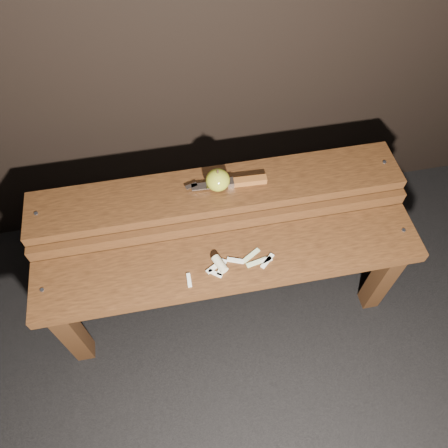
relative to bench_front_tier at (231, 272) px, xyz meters
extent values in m
plane|color=black|center=(0.00, 0.06, -0.35)|extent=(60.00, 60.00, 0.00)
cube|color=#311B0C|center=(-0.54, -0.04, -0.16)|extent=(0.06, 0.06, 0.38)
cube|color=#311B0C|center=(0.54, -0.04, -0.16)|extent=(0.06, 0.06, 0.38)
cube|color=#40230F|center=(0.00, 0.01, 0.05)|extent=(1.20, 0.20, 0.04)
cylinder|color=slate|center=(-0.56, 0.01, 0.07)|extent=(0.01, 0.01, 0.00)
cylinder|color=slate|center=(0.56, 0.01, 0.07)|extent=(0.01, 0.01, 0.00)
cube|color=#311B0C|center=(-0.54, 0.26, -0.12)|extent=(0.06, 0.06, 0.46)
cube|color=#311B0C|center=(0.54, 0.26, -0.12)|extent=(0.06, 0.06, 0.46)
cube|color=#40230F|center=(0.00, 0.13, 0.09)|extent=(1.20, 0.02, 0.05)
cube|color=#40230F|center=(0.00, 0.23, 0.13)|extent=(1.20, 0.18, 0.04)
cylinder|color=slate|center=(-0.56, 0.23, 0.15)|extent=(0.01, 0.01, 0.00)
cylinder|color=slate|center=(0.56, 0.23, 0.15)|extent=(0.01, 0.01, 0.00)
ellipsoid|color=olive|center=(0.00, 0.23, 0.18)|extent=(0.08, 0.08, 0.07)
cylinder|color=#382314|center=(0.00, 0.23, 0.22)|extent=(0.01, 0.01, 0.01)
cube|color=brown|center=(0.10, 0.23, 0.16)|extent=(0.11, 0.03, 0.02)
cube|color=silver|center=(0.04, 0.23, 0.16)|extent=(0.02, 0.03, 0.02)
cube|color=silver|center=(-0.02, 0.23, 0.16)|extent=(0.12, 0.03, 0.00)
cube|color=silver|center=(-0.08, 0.24, 0.16)|extent=(0.04, 0.03, 0.00)
cube|color=beige|center=(-0.05, -0.03, 0.07)|extent=(0.04, 0.04, 0.01)
cube|color=beige|center=(-0.03, -0.01, 0.07)|extent=(0.04, 0.06, 0.01)
cube|color=beige|center=(-0.13, -0.04, 0.07)|extent=(0.01, 0.04, 0.01)
cube|color=beige|center=(0.10, -0.01, 0.07)|extent=(0.04, 0.02, 0.01)
cube|color=beige|center=(-0.06, -0.01, 0.07)|extent=(0.05, 0.04, 0.01)
cube|color=beige|center=(0.01, 0.00, 0.07)|extent=(0.05, 0.03, 0.01)
cube|color=beige|center=(0.11, -0.02, 0.07)|extent=(0.05, 0.05, 0.01)
cylinder|color=#C9BB8C|center=(-0.04, -0.01, 0.08)|extent=(0.04, 0.06, 0.03)
cube|color=#BCC988|center=(0.07, -0.02, 0.07)|extent=(0.07, 0.03, 0.00)
cube|color=#BCC988|center=(0.06, 0.01, 0.07)|extent=(0.06, 0.05, 0.00)
camera|label=1|loc=(-0.14, -0.63, 1.23)|focal=35.00mm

